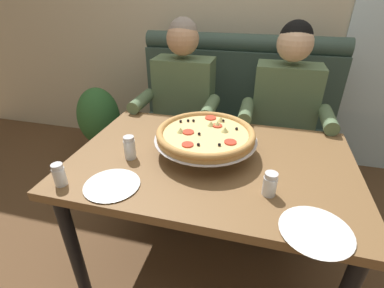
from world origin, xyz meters
TOP-DOWN VIEW (x-y plane):
  - ground_plane at (0.00, 0.00)m, footprint 16.00×16.00m
  - booth_bench at (0.00, 0.90)m, footprint 1.52×0.78m
  - dining_table at (0.00, 0.00)m, footprint 1.29×0.85m
  - diner_left at (-0.34, 0.63)m, footprint 0.54×0.64m
  - diner_right at (0.34, 0.63)m, footprint 0.54×0.64m
  - pizza at (-0.04, 0.04)m, footprint 0.48×0.48m
  - shaker_oregano at (0.26, -0.20)m, footprint 0.05×0.05m
  - shaker_parmesan at (-0.37, -0.09)m, footprint 0.05×0.05m
  - shaker_pepper_flakes at (-0.55, -0.35)m, footprint 0.05×0.05m
  - plate_near_left at (0.42, -0.36)m, footprint 0.24×0.24m
  - plate_near_right at (-0.35, -0.30)m, footprint 0.22×0.22m
  - patio_chair at (1.31, 2.29)m, footprint 0.43×0.43m
  - potted_plant at (-1.17, 0.88)m, footprint 0.36×0.36m

SIDE VIEW (x-z plane):
  - ground_plane at x=0.00m, z-range 0.00..0.00m
  - potted_plant at x=-1.17m, z-range 0.04..0.74m
  - booth_bench at x=0.00m, z-range -0.17..0.96m
  - patio_chair at x=1.31m, z-range 0.09..0.95m
  - dining_table at x=0.00m, z-range 0.28..1.02m
  - diner_left at x=-0.34m, z-range 0.07..1.35m
  - diner_right at x=0.34m, z-range 0.07..1.35m
  - plate_near_left at x=0.42m, z-range 0.74..0.76m
  - plate_near_right at x=-0.35m, z-range 0.74..0.76m
  - shaker_pepper_flakes at x=-0.55m, z-range 0.73..0.83m
  - shaker_oregano at x=0.26m, z-range 0.73..0.83m
  - shaker_parmesan at x=-0.37m, z-range 0.73..0.84m
  - pizza at x=-0.04m, z-range 0.77..0.90m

